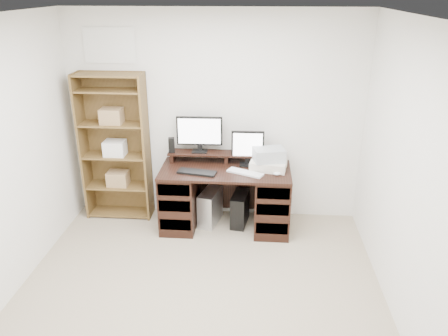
# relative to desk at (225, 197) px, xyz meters

# --- Properties ---
(room) EXTENTS (3.54, 4.04, 2.54)m
(room) POSITION_rel_desk_xyz_m (-0.16, -1.64, 0.86)
(room) COLOR tan
(room) RESTS_ON ground
(desk) EXTENTS (1.50, 0.70, 0.75)m
(desk) POSITION_rel_desk_xyz_m (0.00, 0.00, 0.00)
(desk) COLOR black
(desk) RESTS_ON ground
(riser_shelf) EXTENTS (1.40, 0.22, 0.12)m
(riser_shelf) POSITION_rel_desk_xyz_m (0.00, 0.21, 0.45)
(riser_shelf) COLOR black
(riser_shelf) RESTS_ON desk
(monitor_wide) EXTENTS (0.54, 0.14, 0.43)m
(monitor_wide) POSITION_rel_desk_xyz_m (-0.33, 0.23, 0.72)
(monitor_wide) COLOR black
(monitor_wide) RESTS_ON riser_shelf
(monitor_small) EXTENTS (0.38, 0.14, 0.41)m
(monitor_small) POSITION_rel_desk_xyz_m (0.25, 0.14, 0.59)
(monitor_small) COLOR black
(monitor_small) RESTS_ON desk
(speaker) EXTENTS (0.08, 0.08, 0.18)m
(speaker) POSITION_rel_desk_xyz_m (-0.66, 0.18, 0.57)
(speaker) COLOR black
(speaker) RESTS_ON riser_shelf
(keyboard_black) EXTENTS (0.46, 0.23, 0.02)m
(keyboard_black) POSITION_rel_desk_xyz_m (-0.31, -0.15, 0.37)
(keyboard_black) COLOR black
(keyboard_black) RESTS_ON desk
(keyboard_white) EXTENTS (0.43, 0.29, 0.02)m
(keyboard_white) POSITION_rel_desk_xyz_m (0.23, -0.12, 0.37)
(keyboard_white) COLOR silver
(keyboard_white) RESTS_ON desk
(mouse) EXTENTS (0.10, 0.08, 0.03)m
(mouse) POSITION_rel_desk_xyz_m (0.59, -0.14, 0.38)
(mouse) COLOR white
(mouse) RESTS_ON desk
(printer) EXTENTS (0.45, 0.36, 0.10)m
(printer) POSITION_rel_desk_xyz_m (0.49, 0.04, 0.41)
(printer) COLOR beige
(printer) RESTS_ON desk
(basket) EXTENTS (0.39, 0.32, 0.15)m
(basket) POSITION_rel_desk_xyz_m (0.49, 0.04, 0.54)
(basket) COLOR #A5ACB0
(basket) RESTS_ON printer
(tower_silver) EXTENTS (0.28, 0.45, 0.42)m
(tower_silver) POSITION_rel_desk_xyz_m (-0.19, 0.07, -0.18)
(tower_silver) COLOR silver
(tower_silver) RESTS_ON ground
(tower_black) EXTENTS (0.22, 0.42, 0.40)m
(tower_black) POSITION_rel_desk_xyz_m (0.17, 0.07, -0.19)
(tower_black) COLOR black
(tower_black) RESTS_ON ground
(bookshelf) EXTENTS (0.80, 0.30, 1.80)m
(bookshelf) POSITION_rel_desk_xyz_m (-1.35, 0.21, 0.53)
(bookshelf) COLOR brown
(bookshelf) RESTS_ON ground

